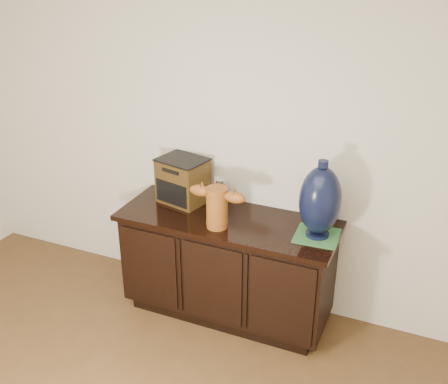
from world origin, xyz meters
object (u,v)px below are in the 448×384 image
at_px(sideboard, 227,266).
at_px(terracotta_vessel, 217,205).
at_px(lamp_base, 320,201).
at_px(spray_can, 220,193).
at_px(tv_radio, 183,180).

xyz_separation_m(sideboard, terracotta_vessel, (-0.02, -0.13, 0.52)).
distance_m(sideboard, terracotta_vessel, 0.54).
bearing_deg(lamp_base, spray_can, 168.00).
xyz_separation_m(sideboard, tv_radio, (-0.38, 0.12, 0.53)).
relative_size(tv_radio, spray_can, 1.86).
distance_m(terracotta_vessel, tv_radio, 0.44).
height_order(terracotta_vessel, tv_radio, tv_radio).
bearing_deg(lamp_base, tv_radio, 173.21).
xyz_separation_m(terracotta_vessel, lamp_base, (0.62, 0.13, 0.09)).
bearing_deg(sideboard, terracotta_vessel, -97.62).
bearing_deg(terracotta_vessel, lamp_base, 13.69).
bearing_deg(terracotta_vessel, sideboard, 84.08).
bearing_deg(terracotta_vessel, tv_radio, 147.70).
bearing_deg(tv_radio, lamp_base, 6.11).
distance_m(terracotta_vessel, lamp_base, 0.64).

